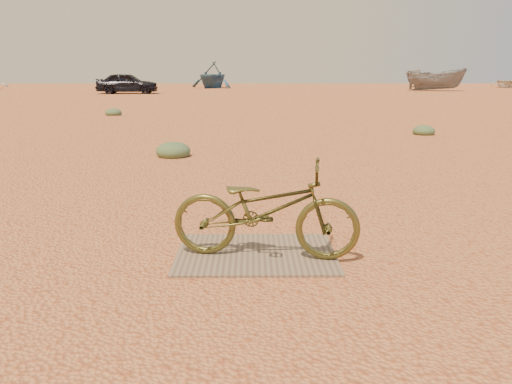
{
  "coord_description": "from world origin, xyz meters",
  "views": [
    {
      "loc": [
        -0.32,
        -4.52,
        1.69
      ],
      "look_at": [
        -0.28,
        -0.1,
        0.61
      ],
      "focal_mm": 35.0,
      "sensor_mm": 36.0,
      "label": 1
    }
  ],
  "objects_px": {
    "plywood_board": "(256,253)",
    "boat_far_right": "(509,82)",
    "boat_mid_right": "(435,80)",
    "boat_far_left": "(212,75)",
    "bicycle": "(266,209)",
    "car": "(127,83)"
  },
  "relations": [
    {
      "from": "car",
      "to": "boat_far_right",
      "type": "height_order",
      "value": "car"
    },
    {
      "from": "boat_far_right",
      "to": "bicycle",
      "type": "bearing_deg",
      "value": -88.65
    },
    {
      "from": "plywood_board",
      "to": "boat_far_left",
      "type": "xyz_separation_m",
      "value": [
        -3.7,
        43.68,
        1.22
      ]
    },
    {
      "from": "car",
      "to": "boat_far_left",
      "type": "height_order",
      "value": "boat_far_left"
    },
    {
      "from": "plywood_board",
      "to": "boat_far_right",
      "type": "bearing_deg",
      "value": 60.88
    },
    {
      "from": "plywood_board",
      "to": "bicycle",
      "type": "height_order",
      "value": "bicycle"
    },
    {
      "from": "bicycle",
      "to": "car",
      "type": "relative_size",
      "value": 0.39
    },
    {
      "from": "plywood_board",
      "to": "car",
      "type": "bearing_deg",
      "value": 105.51
    },
    {
      "from": "bicycle",
      "to": "car",
      "type": "xyz_separation_m",
      "value": [
        -9.11,
        32.63,
        0.27
      ]
    },
    {
      "from": "plywood_board",
      "to": "boat_mid_right",
      "type": "distance_m",
      "value": 40.03
    },
    {
      "from": "boat_far_left",
      "to": "boat_mid_right",
      "type": "xyz_separation_m",
      "value": [
        18.68,
        -6.57,
        -0.33
      ]
    },
    {
      "from": "car",
      "to": "boat_far_right",
      "type": "bearing_deg",
      "value": -71.34
    },
    {
      "from": "bicycle",
      "to": "boat_far_right",
      "type": "relative_size",
      "value": 0.33
    },
    {
      "from": "boat_far_right",
      "to": "boat_mid_right",
      "type": "bearing_deg",
      "value": -111.04
    },
    {
      "from": "plywood_board",
      "to": "bicycle",
      "type": "distance_m",
      "value": 0.47
    },
    {
      "from": "plywood_board",
      "to": "bicycle",
      "type": "bearing_deg",
      "value": -47.37
    },
    {
      "from": "plywood_board",
      "to": "boat_far_left",
      "type": "distance_m",
      "value": 43.85
    },
    {
      "from": "boat_far_left",
      "to": "plywood_board",
      "type": "bearing_deg",
      "value": -60.68
    },
    {
      "from": "boat_far_right",
      "to": "boat_far_left",
      "type": "bearing_deg",
      "value": -146.46
    },
    {
      "from": "boat_mid_right",
      "to": "boat_far_right",
      "type": "distance_m",
      "value": 13.12
    },
    {
      "from": "bicycle",
      "to": "boat_far_left",
      "type": "relative_size",
      "value": 0.36
    },
    {
      "from": "plywood_board",
      "to": "boat_far_left",
      "type": "relative_size",
      "value": 0.32
    }
  ]
}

